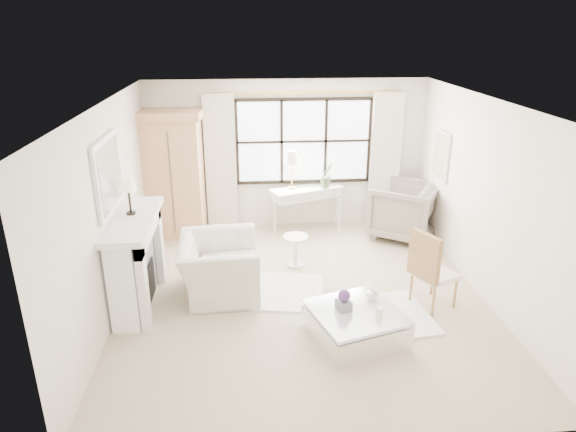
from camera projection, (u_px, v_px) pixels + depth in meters
name	position (u px, v px, depth m)	size (l,w,h in m)	color
floor	(303.00, 296.00, 7.25)	(5.50, 5.50, 0.00)	#C2AE90
ceiling	(305.00, 102.00, 6.29)	(5.50, 5.50, 0.00)	white
wall_back	(287.00, 155.00, 9.33)	(5.00, 5.00, 0.00)	silver
wall_front	(342.00, 319.00, 4.21)	(5.00, 5.00, 0.00)	silver
wall_left	(110.00, 211.00, 6.57)	(5.50, 5.50, 0.00)	beige
wall_right	(487.00, 201.00, 6.96)	(5.50, 5.50, 0.00)	white
window_pane	(304.00, 141.00, 9.24)	(2.40, 0.02, 1.50)	white
window_frame	(304.00, 141.00, 9.23)	(2.50, 0.04, 1.50)	black
curtain_rod	(305.00, 93.00, 8.88)	(0.04, 0.04, 3.30)	#AD8B3C
curtain_left	(221.00, 164.00, 9.18)	(0.55, 0.10, 2.47)	beige
curtain_right	(385.00, 160.00, 9.42)	(0.55, 0.10, 2.47)	silver
fireplace	(134.00, 260.00, 6.84)	(0.58, 1.66, 1.26)	white
mirror_frame	(108.00, 175.00, 6.40)	(0.05, 1.15, 0.95)	white
mirror_glass	(110.00, 175.00, 6.40)	(0.02, 1.00, 0.80)	silver
art_frame	(441.00, 156.00, 8.47)	(0.04, 0.62, 0.82)	white
art_canvas	(440.00, 156.00, 8.47)	(0.01, 0.52, 0.72)	beige
mantel_lamp	(128.00, 185.00, 6.60)	(0.22, 0.22, 0.51)	black
armoire	(173.00, 174.00, 8.92)	(1.17, 0.78, 2.24)	tan
console_table	(306.00, 208.00, 9.44)	(1.38, 0.88, 0.80)	silver
console_lamp	(292.00, 158.00, 9.07)	(0.28, 0.28, 0.69)	gold
orchid_plant	(327.00, 175.00, 9.23)	(0.26, 0.21, 0.47)	#56704B
side_table	(296.00, 246.00, 8.03)	(0.40, 0.40, 0.51)	silver
rug_left	(267.00, 291.00, 7.36)	(1.58, 1.11, 0.03)	white
rug_right	(373.00, 317.00, 6.70)	(1.49, 1.12, 0.03)	white
club_armchair	(219.00, 267.00, 7.20)	(1.24, 1.08, 0.80)	beige
wingback_chair	(404.00, 210.00, 9.07)	(1.06, 1.09, 0.99)	gray
french_chair	(432.00, 285.00, 6.91)	(0.64, 0.64, 1.08)	#AC7D48
coffee_table	(355.00, 325.00, 6.23)	(1.25, 1.25, 0.38)	white
planter_box	(344.00, 305.00, 6.16)	(0.16, 0.16, 0.12)	slate
planter_flowers	(344.00, 295.00, 6.11)	(0.14, 0.14, 0.14)	#522B6D
pillar_candle	(379.00, 312.00, 6.01)	(0.08, 0.08, 0.12)	white
coffee_vase	(372.00, 294.00, 6.38)	(0.15, 0.15, 0.16)	silver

